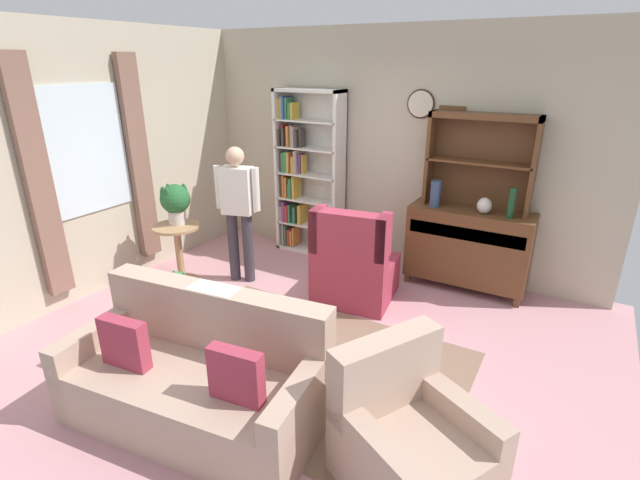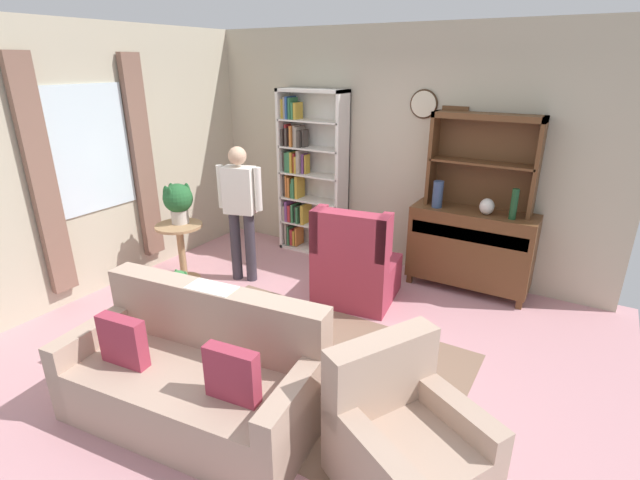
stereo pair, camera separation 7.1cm
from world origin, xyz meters
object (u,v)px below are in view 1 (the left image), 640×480
object	(u,v)px
sideboard_hutch	(482,148)
armchair_floral	(410,444)
couch_floral	(198,379)
potted_plant_large	(175,201)
bookshelf	(304,175)
vase_round	(484,206)
wingback_chair	(354,268)
bottle_wine	(511,203)
potted_plant_small	(177,282)
sideboard	(468,245)
person_reading	(238,206)
plant_stand	(179,248)
vase_tall	(435,194)

from	to	relation	value
sideboard_hutch	armchair_floral	bearing A→B (deg)	-83.04
couch_floral	potted_plant_large	world-z (taller)	potted_plant_large
bookshelf	vase_round	world-z (taller)	bookshelf
sideboard_hutch	couch_floral	world-z (taller)	sideboard_hutch
wingback_chair	bottle_wine	bearing A→B (deg)	31.47
armchair_floral	potted_plant_large	distance (m)	3.60
wingback_chair	potted_plant_small	size ratio (longest dim) A/B	3.55
sideboard	wingback_chair	distance (m)	1.32
couch_floral	armchair_floral	bearing A→B (deg)	7.73
potted_plant_large	person_reading	xyz separation A→B (m)	(0.60, 0.35, -0.06)
couch_floral	plant_stand	distance (m)	2.31
bottle_wine	potted_plant_large	distance (m)	3.56
potted_plant_large	sideboard	bearing A→B (deg)	26.49
sideboard	sideboard_hutch	world-z (taller)	sideboard_hutch
sideboard	sideboard_hutch	size ratio (longest dim) A/B	1.18
sideboard	potted_plant_small	distance (m)	3.20
couch_floral	wingback_chair	bearing A→B (deg)	84.86
vase_tall	armchair_floral	world-z (taller)	vase_tall
plant_stand	vase_round	bearing A→B (deg)	25.55
vase_tall	vase_round	bearing A→B (deg)	1.49
couch_floral	potted_plant_small	size ratio (longest dim) A/B	6.39
bottle_wine	plant_stand	distance (m)	3.61
bottle_wine	person_reading	size ratio (longest dim) A/B	0.20
bottle_wine	potted_plant_large	world-z (taller)	bottle_wine
couch_floral	potted_plant_small	distance (m)	1.95
plant_stand	person_reading	bearing A→B (deg)	35.57
potted_plant_small	plant_stand	bearing A→B (deg)	129.32
armchair_floral	wingback_chair	xyz separation A→B (m)	(-1.31, 1.91, 0.09)
wingback_chair	couch_floral	bearing A→B (deg)	-95.14
potted_plant_small	sideboard	bearing A→B (deg)	34.18
plant_stand	bottle_wine	bearing A→B (deg)	23.42
couch_floral	bottle_wine	bearing A→B (deg)	62.49
vase_round	potted_plant_large	world-z (taller)	potted_plant_large
vase_round	person_reading	distance (m)	2.64
sideboard	bottle_wine	size ratio (longest dim) A/B	4.15
sideboard_hutch	person_reading	world-z (taller)	sideboard_hutch
sideboard	potted_plant_large	distance (m)	3.28
bookshelf	vase_tall	world-z (taller)	bookshelf
bookshelf	armchair_floral	xyz separation A→B (m)	(2.53, -2.90, -0.75)
armchair_floral	person_reading	size ratio (longest dim) A/B	0.67
bottle_wine	plant_stand	bearing A→B (deg)	-156.58
wingback_chair	potted_plant_large	xyz separation A→B (m)	(-1.96, -0.54, 0.58)
bottle_wine	vase_round	bearing A→B (deg)	175.05
sideboard_hutch	plant_stand	size ratio (longest dim) A/B	1.58
armchair_floral	bottle_wine	bearing A→B (deg)	89.32
sideboard_hutch	vase_tall	xyz separation A→B (m)	(-0.39, -0.19, -0.49)
bottle_wine	armchair_floral	bearing A→B (deg)	-90.68
vase_tall	armchair_floral	distance (m)	2.95
sideboard	plant_stand	world-z (taller)	sideboard
couch_floral	armchair_floral	world-z (taller)	couch_floral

